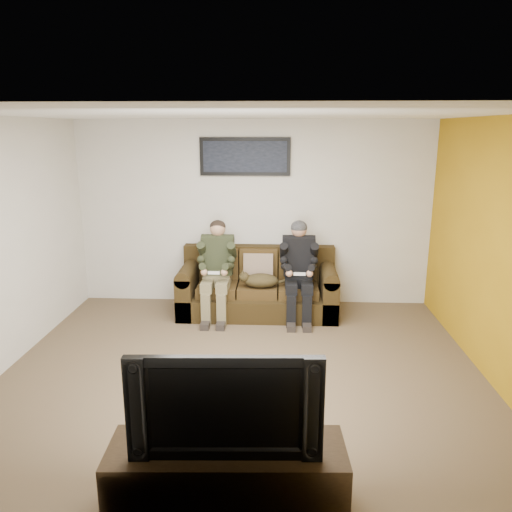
# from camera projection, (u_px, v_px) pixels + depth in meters

# --- Properties ---
(floor) EXTENTS (5.00, 5.00, 0.00)m
(floor) POSITION_uv_depth(u_px,v_px,m) (243.00, 372.00, 5.22)
(floor) COLOR brown
(floor) RESTS_ON ground
(ceiling) EXTENTS (5.00, 5.00, 0.00)m
(ceiling) POSITION_uv_depth(u_px,v_px,m) (241.00, 114.00, 4.58)
(ceiling) COLOR silver
(ceiling) RESTS_ON ground
(wall_back) EXTENTS (5.00, 0.00, 5.00)m
(wall_back) POSITION_uv_depth(u_px,v_px,m) (254.00, 214.00, 7.08)
(wall_back) COLOR beige
(wall_back) RESTS_ON ground
(wall_front) EXTENTS (5.00, 0.00, 5.00)m
(wall_front) POSITION_uv_depth(u_px,v_px,m) (211.00, 350.00, 2.72)
(wall_front) COLOR beige
(wall_front) RESTS_ON ground
(wall_right) EXTENTS (0.00, 4.50, 4.50)m
(wall_right) POSITION_uv_depth(u_px,v_px,m) (502.00, 255.00, 4.78)
(wall_right) COLOR beige
(wall_right) RESTS_ON ground
(accent_wall_right) EXTENTS (0.00, 4.50, 4.50)m
(accent_wall_right) POSITION_uv_depth(u_px,v_px,m) (501.00, 255.00, 4.78)
(accent_wall_right) COLOR #AE7F11
(accent_wall_right) RESTS_ON ground
(sofa) EXTENTS (2.13, 0.92, 0.87)m
(sofa) POSITION_uv_depth(u_px,v_px,m) (258.00, 288.00, 6.90)
(sofa) COLOR black
(sofa) RESTS_ON ground
(throw_pillow) EXTENTS (0.41, 0.19, 0.40)m
(throw_pillow) POSITION_uv_depth(u_px,v_px,m) (258.00, 267.00, 6.87)
(throw_pillow) COLOR #856C57
(throw_pillow) RESTS_ON sofa
(throw_blanket) EXTENTS (0.43, 0.21, 0.08)m
(throw_blanket) POSITION_uv_depth(u_px,v_px,m) (214.00, 245.00, 7.06)
(throw_blanket) COLOR #C0B98D
(throw_blanket) RESTS_ON sofa
(person_left) EXTENTS (0.51, 0.87, 1.28)m
(person_left) POSITION_uv_depth(u_px,v_px,m) (217.00, 264.00, 6.66)
(person_left) COLOR #706546
(person_left) RESTS_ON sofa
(person_right) EXTENTS (0.51, 0.86, 1.29)m
(person_right) POSITION_uv_depth(u_px,v_px,m) (299.00, 265.00, 6.61)
(person_right) COLOR black
(person_right) RESTS_ON sofa
(cat) EXTENTS (0.66, 0.26, 0.24)m
(cat) POSITION_uv_depth(u_px,v_px,m) (259.00, 280.00, 6.60)
(cat) COLOR #46391B
(cat) RESTS_ON sofa
(framed_poster) EXTENTS (1.25, 0.05, 0.52)m
(framed_poster) POSITION_uv_depth(u_px,v_px,m) (245.00, 157.00, 6.85)
(framed_poster) COLOR black
(framed_poster) RESTS_ON wall_back
(tv_stand) EXTENTS (1.56, 0.56, 0.48)m
(tv_stand) POSITION_uv_depth(u_px,v_px,m) (227.00, 479.00, 3.27)
(tv_stand) COLOR #312110
(tv_stand) RESTS_ON ground
(television) EXTENTS (1.20, 0.21, 0.69)m
(television) POSITION_uv_depth(u_px,v_px,m) (226.00, 399.00, 3.13)
(television) COLOR black
(television) RESTS_ON tv_stand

